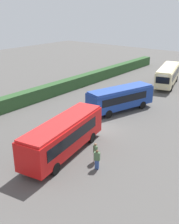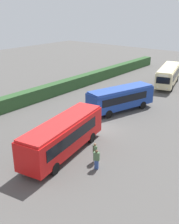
# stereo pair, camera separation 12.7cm
# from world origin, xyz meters

# --- Properties ---
(ground_plane) EXTENTS (114.50, 114.50, 0.00)m
(ground_plane) POSITION_xyz_m (0.00, 0.00, 0.00)
(ground_plane) COLOR #514F4C
(bus_red) EXTENTS (10.27, 4.26, 3.23)m
(bus_red) POSITION_xyz_m (-6.38, -0.75, 1.86)
(bus_red) COLOR red
(bus_red) RESTS_ON ground_plane
(bus_blue) EXTENTS (9.30, 4.98, 2.98)m
(bus_blue) POSITION_xyz_m (5.94, 1.21, 1.73)
(bus_blue) COLOR navy
(bus_blue) RESTS_ON ground_plane
(bus_cream) EXTENTS (10.46, 5.01, 3.15)m
(bus_cream) POSITION_xyz_m (20.88, 1.53, 1.82)
(bus_cream) COLOR beige
(bus_cream) RESTS_ON ground_plane
(person_center) EXTENTS (0.43, 0.54, 1.74)m
(person_center) POSITION_xyz_m (-6.56, -4.53, 0.91)
(person_center) COLOR #334C8C
(person_center) RESTS_ON ground_plane
(person_right) EXTENTS (0.47, 0.51, 1.79)m
(person_right) POSITION_xyz_m (-5.83, -3.81, 0.94)
(person_right) COLOR silver
(person_right) RESTS_ON ground_plane
(person_far) EXTENTS (0.45, 0.33, 1.73)m
(person_far) POSITION_xyz_m (23.67, 4.42, 0.91)
(person_far) COLOR #4C6B47
(person_far) RESTS_ON ground_plane
(hedge_row) EXTENTS (69.25, 1.50, 1.76)m
(hedge_row) POSITION_xyz_m (0.00, 12.42, 0.88)
(hedge_row) COLOR #2C5029
(hedge_row) RESTS_ON ground_plane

